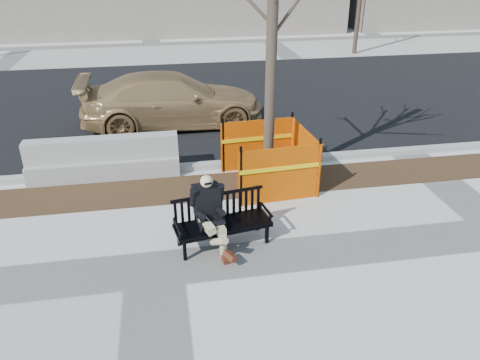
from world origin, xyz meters
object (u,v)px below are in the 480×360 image
object	(u,v)px
seated_man	(210,245)
sedan	(174,124)
bench	(223,244)
jersey_barrier_left	(106,176)
tree_fence	(267,183)

from	to	relation	value
seated_man	sedan	xyz separation A→B (m)	(-0.33, 6.07, 0.00)
seated_man	sedan	size ratio (longest dim) A/B	0.26
bench	sedan	size ratio (longest dim) A/B	0.33
seated_man	jersey_barrier_left	size ratio (longest dim) A/B	0.40
bench	tree_fence	bearing A→B (deg)	48.90
seated_man	jersey_barrier_left	xyz separation A→B (m)	(-1.98, 3.02, 0.00)
seated_man	jersey_barrier_left	distance (m)	3.61
bench	jersey_barrier_left	world-z (taller)	jersey_barrier_left
sedan	tree_fence	bearing A→B (deg)	-156.85
tree_fence	jersey_barrier_left	distance (m)	3.58
bench	seated_man	xyz separation A→B (m)	(-0.22, 0.01, 0.00)
tree_fence	jersey_barrier_left	bearing A→B (deg)	164.67
jersey_barrier_left	bench	bearing A→B (deg)	-54.07
seated_man	bench	bearing A→B (deg)	-11.53
bench	jersey_barrier_left	xyz separation A→B (m)	(-2.20, 3.02, 0.00)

